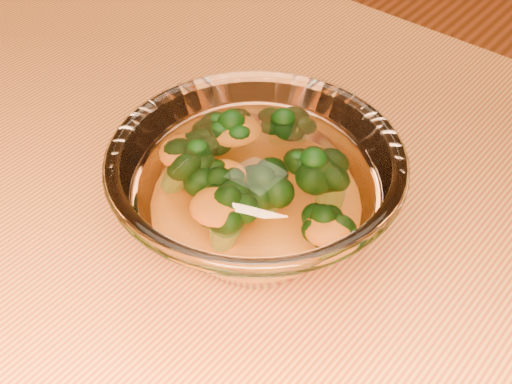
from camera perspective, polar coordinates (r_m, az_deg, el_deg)
table at (r=0.68m, az=4.63°, el=-11.18°), size 1.20×0.80×0.75m
glass_bowl at (r=0.58m, az=-0.00°, el=-0.37°), size 0.24×0.24×0.11m
cheese_sauce at (r=0.60m, az=-0.00°, el=-1.92°), size 0.12×0.12×0.03m
broccoli_heap at (r=0.58m, az=-0.37°, el=1.48°), size 0.17×0.16×0.07m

